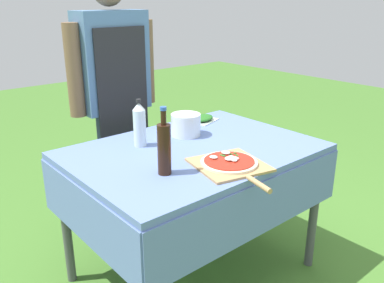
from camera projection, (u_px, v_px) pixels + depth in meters
name	position (u px, v px, depth m)	size (l,w,h in m)	color
ground_plane	(193.00, 271.00, 2.43)	(12.00, 12.00, 0.00)	#477A2D
prep_table	(194.00, 164.00, 2.20)	(1.30, 0.94, 0.79)	#607AB7
person_cook	(114.00, 87.00, 2.65)	(0.63, 0.22, 1.68)	#333D56
pizza_on_peel	(230.00, 164.00, 1.93)	(0.38, 0.51, 0.05)	tan
oil_bottle	(164.00, 148.00, 1.81)	(0.06, 0.06, 0.31)	black
water_bottle	(140.00, 124.00, 2.16)	(0.07, 0.07, 0.26)	silver
herb_container	(203.00, 118.00, 2.63)	(0.22, 0.19, 0.04)	silver
mixing_tub	(186.00, 125.00, 2.35)	(0.17, 0.17, 0.13)	silver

